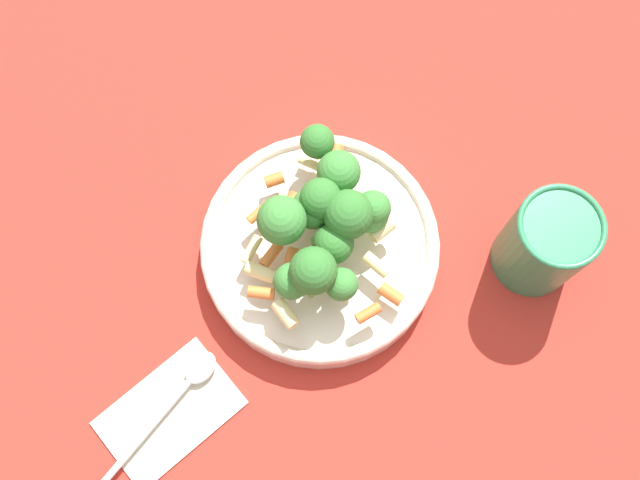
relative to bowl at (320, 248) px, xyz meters
name	(u,v)px	position (x,y,z in m)	size (l,w,h in m)	color
ground_plane	(320,253)	(0.00, 0.00, -0.02)	(3.00, 3.00, 0.00)	#B72D23
bowl	(320,248)	(0.00, 0.00, 0.00)	(0.24, 0.24, 0.04)	beige
pasta_salad	(325,223)	(0.00, 0.01, 0.06)	(0.18, 0.20, 0.08)	#8CB766
cup	(546,243)	(0.21, 0.08, 0.04)	(0.08, 0.08, 0.11)	#2D7F51
napkin	(169,413)	(-0.07, -0.21, -0.02)	(0.14, 0.16, 0.01)	beige
spoon	(179,394)	(-0.07, -0.19, -0.01)	(0.06, 0.16, 0.01)	silver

